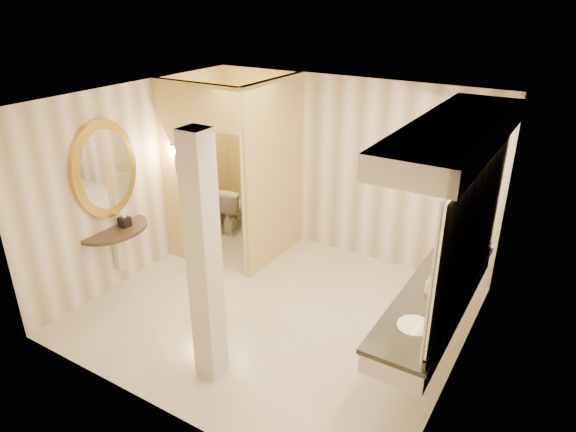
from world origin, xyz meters
name	(u,v)px	position (x,y,z in m)	size (l,w,h in m)	color
floor	(275,311)	(0.00, 0.00, 0.00)	(4.50, 4.50, 0.00)	beige
ceiling	(272,101)	(0.00, 0.00, 2.70)	(4.50, 4.50, 0.00)	white
wall_back	(347,169)	(0.00, 2.00, 1.35)	(4.50, 0.02, 2.70)	white
wall_front	(151,295)	(0.00, -2.00, 1.35)	(4.50, 0.02, 2.70)	white
wall_left	(138,181)	(-2.25, 0.00, 1.35)	(0.02, 4.00, 2.70)	white
wall_right	(468,265)	(2.25, 0.00, 1.35)	(0.02, 4.00, 2.70)	white
toilet_closet	(244,173)	(-1.13, 0.97, 1.39)	(1.50, 1.55, 2.70)	#E6D478
wall_sconce	(175,151)	(-1.93, 0.43, 1.73)	(0.14, 0.14, 0.42)	#C3853E
vanity	(448,227)	(1.98, 0.15, 1.63)	(0.75, 2.82, 2.09)	beige
console_shelf	(108,195)	(-2.21, -0.56, 1.34)	(1.00, 1.00, 1.95)	black
pillar	(204,263)	(0.03, -1.31, 1.35)	(0.25, 0.25, 2.70)	beige
tissue_box	(125,222)	(-2.10, -0.45, 0.94)	(0.13, 0.13, 0.13)	black
toilet	(233,207)	(-1.95, 1.73, 0.39)	(0.44, 0.77, 0.78)	white
soap_bottle_a	(431,289)	(1.92, 0.04, 0.94)	(0.06, 0.06, 0.14)	beige
soap_bottle_b	(433,296)	(1.98, -0.07, 0.94)	(0.10, 0.10, 0.13)	silver
soap_bottle_c	(429,285)	(1.89, 0.05, 0.97)	(0.07, 0.07, 0.19)	#C6B28C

